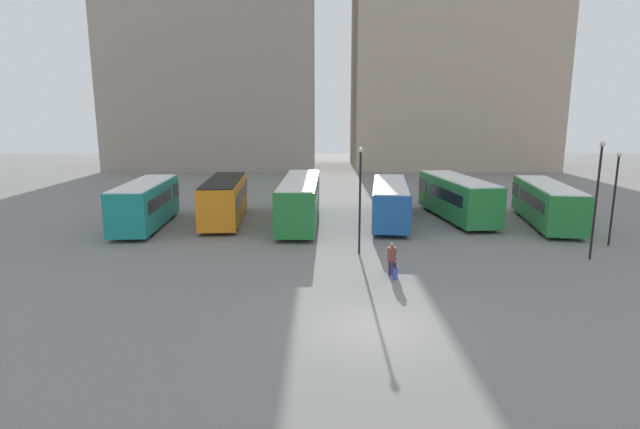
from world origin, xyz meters
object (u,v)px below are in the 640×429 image
(traveler, at_px, (391,256))
(lamp_post_0, at_px, (359,192))
(bus_4, at_px, (456,196))
(bus_0, at_px, (145,203))
(suitcase, at_px, (395,273))
(lamp_post_2, at_px, (614,191))
(bus_5, at_px, (545,202))
(lamp_post_1, at_px, (596,192))
(bus_1, at_px, (224,199))
(bus_2, at_px, (299,199))
(bus_3, at_px, (389,201))

(traveler, xyz_separation_m, lamp_post_0, (-1.27, 3.82, 2.48))
(bus_4, bearing_deg, bus_0, 89.85)
(suitcase, relative_size, lamp_post_2, 0.15)
(bus_0, xyz_separation_m, bus_5, (27.84, 0.75, -0.10))
(bus_5, height_order, lamp_post_1, lamp_post_1)
(bus_1, bearing_deg, traveler, -143.79)
(bus_0, height_order, suitcase, bus_0)
(bus_2, relative_size, lamp_post_0, 2.01)
(bus_1, xyz_separation_m, lamp_post_1, (21.42, -9.66, 2.01))
(bus_1, bearing_deg, lamp_post_0, -136.98)
(suitcase, xyz_separation_m, lamp_post_0, (-1.38, 4.33, 3.17))
(bus_2, xyz_separation_m, bus_3, (6.47, 0.31, -0.17))
(bus_2, relative_size, lamp_post_2, 2.15)
(bus_0, bearing_deg, lamp_post_0, -118.61)
(traveler, bearing_deg, bus_3, 8.23)
(bus_3, bearing_deg, bus_4, -71.03)
(lamp_post_0, bearing_deg, bus_4, 49.93)
(lamp_post_2, bearing_deg, bus_0, 170.25)
(lamp_post_1, bearing_deg, bus_2, 150.31)
(bus_3, height_order, traveler, bus_3)
(lamp_post_1, bearing_deg, bus_3, 135.22)
(bus_2, bearing_deg, lamp_post_2, -107.31)
(bus_3, xyz_separation_m, lamp_post_1, (9.48, -9.41, 2.11))
(traveler, relative_size, lamp_post_0, 0.28)
(suitcase, height_order, lamp_post_0, lamp_post_0)
(bus_0, height_order, bus_5, bus_0)
(suitcase, distance_m, lamp_post_1, 11.90)
(lamp_post_0, bearing_deg, bus_3, 71.06)
(lamp_post_0, bearing_deg, traveler, -71.68)
(bus_0, relative_size, traveler, 5.62)
(lamp_post_0, bearing_deg, bus_0, 154.51)
(bus_2, bearing_deg, lamp_post_1, -118.40)
(suitcase, distance_m, lamp_post_0, 5.54)
(bus_3, xyz_separation_m, lamp_post_0, (-2.85, -8.31, 1.91))
(traveler, distance_m, lamp_post_0, 4.73)
(bus_5, bearing_deg, lamp_post_1, -179.97)
(bus_3, bearing_deg, bus_1, 95.71)
(bus_5, xyz_separation_m, lamp_post_0, (-13.69, -7.49, 1.89))
(bus_2, bearing_deg, suitcase, -156.60)
(traveler, bearing_deg, lamp_post_1, -60.51)
(lamp_post_1, bearing_deg, bus_4, 112.95)
(suitcase, bearing_deg, lamp_post_0, 33.43)
(bus_5, relative_size, lamp_post_1, 1.64)
(bus_1, relative_size, bus_5, 0.93)
(bus_1, height_order, bus_4, bus_4)
(suitcase, bearing_deg, traveler, 28.94)
(traveler, bearing_deg, suitcase, -151.06)
(bus_3, bearing_deg, bus_5, -87.41)
(traveler, height_order, lamp_post_0, lamp_post_0)
(bus_1, height_order, bus_2, bus_2)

